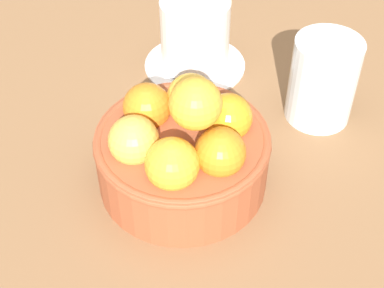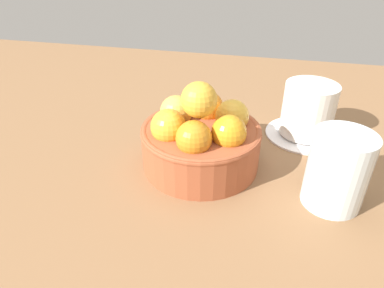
{
  "view_description": "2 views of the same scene",
  "coord_description": "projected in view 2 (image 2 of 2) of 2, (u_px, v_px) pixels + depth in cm",
  "views": [
    {
      "loc": [
        -26.77,
        -25.51,
        40.92
      ],
      "look_at": [
        0.96,
        -0.31,
        4.39
      ],
      "focal_mm": 53.39,
      "sensor_mm": 36.0,
      "label": 1
    },
    {
      "loc": [
        7.64,
        -38.73,
        27.89
      ],
      "look_at": [
        -0.9,
        -1.47,
        4.07
      ],
      "focal_mm": 32.05,
      "sensor_mm": 36.0,
      "label": 2
    }
  ],
  "objects": [
    {
      "name": "ground_plane",
      "position": [
        200.0,
        174.0,
        0.49
      ],
      "size": [
        157.93,
        100.92,
        3.48
      ],
      "primitive_type": "cube",
      "color": "brown"
    },
    {
      "name": "coffee_cup",
      "position": [
        308.0,
        113.0,
        0.53
      ],
      "size": [
        11.98,
        11.98,
        8.65
      ],
      "color": "white",
      "rests_on": "ground_plane"
    },
    {
      "name": "water_glass",
      "position": [
        338.0,
        170.0,
        0.39
      ],
      "size": [
        6.94,
        6.94,
        9.26
      ],
      "primitive_type": "cylinder",
      "color": "silver",
      "rests_on": "ground_plane"
    },
    {
      "name": "terracotta_bowl",
      "position": [
        201.0,
        137.0,
        0.46
      ],
      "size": [
        16.08,
        16.08,
        12.8
      ],
      "color": "#9E4C2D",
      "rests_on": "ground_plane"
    }
  ]
}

